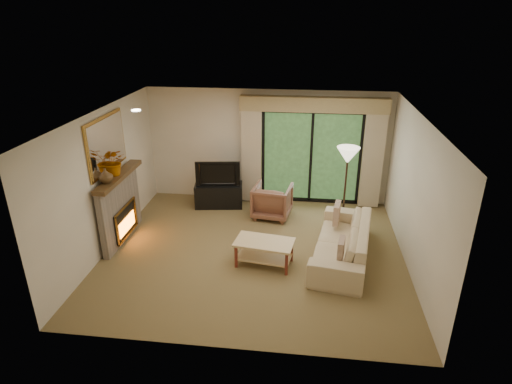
# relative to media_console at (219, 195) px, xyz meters

# --- Properties ---
(floor) EXTENTS (5.50, 5.50, 0.00)m
(floor) POSITION_rel_media_console_xyz_m (1.06, -1.95, -0.27)
(floor) COLOR brown
(floor) RESTS_ON ground
(ceiling) EXTENTS (5.50, 5.50, 0.00)m
(ceiling) POSITION_rel_media_console_xyz_m (1.06, -1.95, 2.33)
(ceiling) COLOR white
(ceiling) RESTS_ON ground
(wall_back) EXTENTS (5.00, 0.00, 5.00)m
(wall_back) POSITION_rel_media_console_xyz_m (1.06, 0.55, 1.03)
(wall_back) COLOR beige
(wall_back) RESTS_ON ground
(wall_front) EXTENTS (5.00, 0.00, 5.00)m
(wall_front) POSITION_rel_media_console_xyz_m (1.06, -4.45, 1.03)
(wall_front) COLOR beige
(wall_front) RESTS_ON ground
(wall_left) EXTENTS (0.00, 5.00, 5.00)m
(wall_left) POSITION_rel_media_console_xyz_m (-1.69, -1.95, 1.03)
(wall_left) COLOR beige
(wall_left) RESTS_ON ground
(wall_right) EXTENTS (0.00, 5.00, 5.00)m
(wall_right) POSITION_rel_media_console_xyz_m (3.81, -1.95, 1.03)
(wall_right) COLOR beige
(wall_right) RESTS_ON ground
(fireplace) EXTENTS (0.24, 1.70, 1.37)m
(fireplace) POSITION_rel_media_console_xyz_m (-1.57, -1.75, 0.42)
(fireplace) COLOR #776A5E
(fireplace) RESTS_ON floor
(mirror) EXTENTS (0.07, 1.45, 1.02)m
(mirror) POSITION_rel_media_console_xyz_m (-1.65, -1.75, 1.68)
(mirror) COLOR #B48537
(mirror) RESTS_ON wall_left
(sliding_door) EXTENTS (2.26, 0.10, 2.16)m
(sliding_door) POSITION_rel_media_console_xyz_m (2.06, 0.50, 0.83)
(sliding_door) COLOR black
(sliding_door) RESTS_ON floor
(curtain_left) EXTENTS (0.45, 0.18, 2.35)m
(curtain_left) POSITION_rel_media_console_xyz_m (0.71, 0.39, 0.93)
(curtain_left) COLOR tan
(curtain_left) RESTS_ON floor
(curtain_right) EXTENTS (0.45, 0.18, 2.35)m
(curtain_right) POSITION_rel_media_console_xyz_m (3.41, 0.39, 0.93)
(curtain_right) COLOR tan
(curtain_right) RESTS_ON floor
(cornice) EXTENTS (3.20, 0.24, 0.32)m
(cornice) POSITION_rel_media_console_xyz_m (2.06, 0.41, 2.05)
(cornice) COLOR tan
(cornice) RESTS_ON wall_back
(media_console) EXTENTS (1.13, 0.62, 0.54)m
(media_console) POSITION_rel_media_console_xyz_m (0.00, 0.00, 0.00)
(media_console) COLOR black
(media_console) RESTS_ON floor
(tv) EXTENTS (1.00, 0.26, 0.57)m
(tv) POSITION_rel_media_console_xyz_m (0.00, -0.00, 0.55)
(tv) COLOR black
(tv) RESTS_ON media_console
(armchair) EXTENTS (0.88, 0.90, 0.73)m
(armchair) POSITION_rel_media_console_xyz_m (1.26, -0.39, 0.10)
(armchair) COLOR brown
(armchair) RESTS_ON floor
(sofa) EXTENTS (1.28, 2.44, 0.68)m
(sofa) POSITION_rel_media_console_xyz_m (2.67, -1.94, 0.07)
(sofa) COLOR #C7AF86
(sofa) RESTS_ON floor
(pillow_near) EXTENTS (0.15, 0.36, 0.35)m
(pillow_near) POSITION_rel_media_console_xyz_m (2.59, -2.60, 0.29)
(pillow_near) COLOR brown
(pillow_near) RESTS_ON sofa
(pillow_far) EXTENTS (0.17, 0.41, 0.40)m
(pillow_far) POSITION_rel_media_console_xyz_m (2.59, -1.27, 0.30)
(pillow_far) COLOR brown
(pillow_far) RESTS_ON sofa
(coffee_table) EXTENTS (1.09, 0.71, 0.46)m
(coffee_table) POSITION_rel_media_console_xyz_m (1.29, -2.33, -0.04)
(coffee_table) COLOR #D8B47E
(coffee_table) RESTS_ON floor
(floor_lamp) EXTENTS (0.54, 0.54, 1.71)m
(floor_lamp) POSITION_rel_media_console_xyz_m (2.77, -0.62, 0.58)
(floor_lamp) COLOR #F6EAC9
(floor_lamp) RESTS_ON floor
(vase) EXTENTS (0.30, 0.30, 0.26)m
(vase) POSITION_rel_media_console_xyz_m (-1.55, -2.17, 1.23)
(vase) COLOR #49321A
(vase) RESTS_ON fireplace
(branches) EXTENTS (0.52, 0.47, 0.52)m
(branches) POSITION_rel_media_console_xyz_m (-1.55, -1.79, 1.36)
(branches) COLOR #924902
(branches) RESTS_ON fireplace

